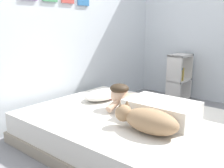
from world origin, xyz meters
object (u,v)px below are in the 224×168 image
pillow (102,95)px  person_lying (149,106)px  coffee_cup (109,96)px  bed (130,130)px  bookshelf (179,78)px  cell_phone (131,114)px  dog (147,120)px

pillow → person_lying: bearing=-101.7°
coffee_cup → bed: bearing=-119.9°
person_lying → bookshelf: bearing=15.2°
coffee_cup → cell_phone: (-0.27, -0.51, -0.03)m
bookshelf → bed: bearing=-170.5°
pillow → cell_phone: pillow is taller
bed → coffee_cup: bearing=60.1°
person_lying → cell_phone: bearing=111.9°
pillow → coffee_cup: (0.05, -0.06, -0.02)m
pillow → dog: size_ratio=0.90×
pillow → person_lying: 0.75m
pillow → cell_phone: (-0.22, -0.58, -0.05)m
cell_phone → bookshelf: size_ratio=0.19×
cell_phone → bookshelf: 1.75m
bed → coffee_cup: (0.30, 0.51, 0.20)m
dog → coffee_cup: (0.54, 0.86, -0.07)m
dog → person_lying: bearing=29.6°
pillow → person_lying: person_lying is taller
bed → person_lying: 0.32m
dog → cell_phone: 0.45m
dog → bookshelf: size_ratio=0.77×
person_lying → dog: person_lying is taller
dog → coffee_cup: dog is taller
pillow → coffee_cup: pillow is taller
coffee_cup → bookshelf: (1.46, -0.22, 0.02)m
bed → cell_phone: (0.03, 0.00, 0.17)m
pillow → dog: 1.05m
bed → dog: bearing=-125.2°
bed → cell_phone: bearing=7.7°
person_lying → cell_phone: 0.20m
pillow → coffee_cup: bearing=-50.0°
bed → pillow: bearing=67.3°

